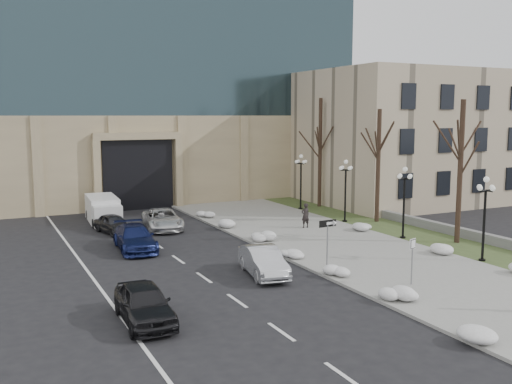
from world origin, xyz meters
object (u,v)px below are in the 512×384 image
at_px(lamppost_d, 301,174).
at_px(car_c, 135,238).
at_px(car_d, 162,219).
at_px(one_way_sign, 331,230).
at_px(car_b, 263,261).
at_px(keep_sign, 412,252).
at_px(box_truck, 103,210).
at_px(lamppost_a, 485,207).
at_px(lamppost_b, 404,193).
at_px(car_a, 144,303).
at_px(lamppost_c, 346,182).
at_px(pedestrian, 305,215).
at_px(car_e, 114,224).

bearing_deg(lamppost_d, car_c, -153.48).
xyz_separation_m(car_d, one_way_sign, (4.08, -15.17, 1.64)).
bearing_deg(car_b, keep_sign, -31.99).
relative_size(car_c, lamppost_d, 1.08).
bearing_deg(box_truck, one_way_sign, -65.81).
xyz_separation_m(keep_sign, lamppost_a, (6.57, 1.77, 1.37)).
xyz_separation_m(car_d, keep_sign, (6.46, -18.49, 0.99)).
bearing_deg(lamppost_b, car_d, 141.88).
bearing_deg(car_a, car_c, 79.32).
height_order(car_a, car_b, car_a).
distance_m(car_a, lamppost_c, 23.66).
relative_size(car_a, keep_sign, 1.94).
distance_m(car_a, lamppost_d, 27.95).
xyz_separation_m(car_a, one_way_sign, (10.16, 2.31, 1.60)).
bearing_deg(lamppost_d, pedestrian, -118.41).
distance_m(car_e, lamppost_c, 17.06).
height_order(car_b, lamppost_a, lamppost_a).
xyz_separation_m(car_d, lamppost_b, (13.03, -10.22, 2.35)).
bearing_deg(car_d, car_a, -101.90).
bearing_deg(car_a, pedestrian, 42.59).
bearing_deg(lamppost_b, lamppost_d, 90.00).
bearing_deg(car_d, one_way_sign, -67.67).
bearing_deg(lamppost_c, lamppost_d, 90.00).
xyz_separation_m(box_truck, lamppost_c, (16.24, -8.33, 2.16)).
bearing_deg(car_e, box_truck, 74.67).
bearing_deg(pedestrian, lamppost_c, -170.86).
xyz_separation_m(keep_sign, lamppost_d, (6.57, 21.27, 1.37)).
distance_m(car_b, one_way_sign, 3.74).
distance_m(car_d, lamppost_d, 13.53).
bearing_deg(car_e, lamppost_c, -26.18).
bearing_deg(car_c, keep_sign, -48.84).
distance_m(box_truck, one_way_sign, 21.12).
relative_size(car_e, lamppost_c, 0.81).
relative_size(car_e, box_truck, 0.63).
bearing_deg(box_truck, lamppost_b, -38.44).
relative_size(car_a, car_c, 0.88).
height_order(car_b, lamppost_b, lamppost_b).
height_order(pedestrian, box_truck, box_truck).
bearing_deg(car_a, car_b, 30.09).
xyz_separation_m(car_b, car_e, (-4.47, 13.84, -0.07)).
height_order(car_b, one_way_sign, one_way_sign).
distance_m(car_c, lamppost_a, 20.05).
bearing_deg(car_d, lamppost_b, -30.85).
xyz_separation_m(lamppost_a, lamppost_b, (0.00, 6.50, 0.00)).
height_order(car_c, car_e, car_c).
distance_m(lamppost_b, lamppost_d, 13.00).
height_order(car_c, box_truck, box_truck).
bearing_deg(lamppost_a, box_truck, 127.28).
distance_m(lamppost_a, lamppost_b, 6.50).
relative_size(car_a, car_b, 1.01).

